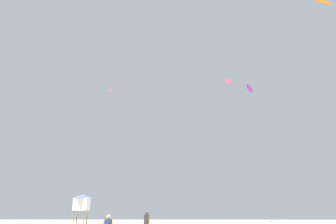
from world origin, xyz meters
name	(u,v)px	position (x,y,z in m)	size (l,w,h in m)	color
person_midground	(147,222)	(-1.41, 11.55, 1.04)	(0.43, 0.47, 1.78)	navy
lifeguard_tower	(82,202)	(-12.82, 33.39, 3.05)	(2.30, 2.30, 4.15)	#8C704C
kite_aloft_1	(110,91)	(-11.33, 39.69, 23.57)	(1.96, 2.11, 0.46)	#E5598C
kite_aloft_2	(229,82)	(10.22, 33.81, 22.57)	(2.14, 2.22, 0.34)	#E5598C
kite_aloft_3	(320,0)	(19.61, 19.97, 27.49)	(4.07, 2.64, 0.95)	orange
kite_aloft_4	(250,88)	(14.84, 38.28, 23.27)	(2.50, 4.15, 1.00)	purple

